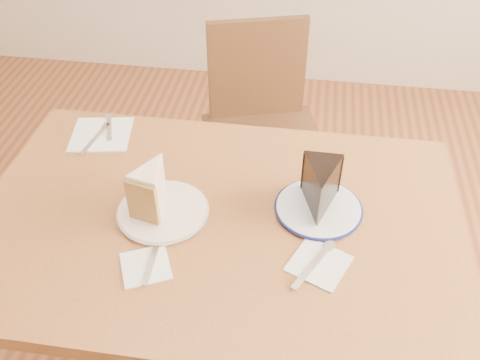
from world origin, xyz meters
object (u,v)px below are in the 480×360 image
(chair_far, at_px, (262,132))
(table, at_px, (218,244))
(carrot_cake, at_px, (154,188))
(plate_cream, at_px, (163,211))
(plate_navy, at_px, (318,208))
(chocolate_cake, at_px, (320,191))

(chair_far, bearing_deg, table, 70.50)
(table, xyz_separation_m, chair_far, (0.03, 0.73, -0.16))
(table, height_order, carrot_cake, carrot_cake)
(plate_cream, height_order, plate_navy, same)
(plate_cream, bearing_deg, carrot_cake, 140.91)
(plate_cream, bearing_deg, chocolate_cake, 9.78)
(chair_far, height_order, plate_navy, chair_far)
(table, relative_size, chocolate_cake, 8.87)
(chocolate_cake, bearing_deg, carrot_cake, 7.49)
(plate_cream, bearing_deg, plate_navy, 10.13)
(carrot_cake, relative_size, chocolate_cake, 0.83)
(plate_cream, relative_size, plate_navy, 1.04)
(table, distance_m, chair_far, 0.75)
(table, height_order, chair_far, chair_far)
(chair_far, relative_size, plate_cream, 4.03)
(plate_navy, relative_size, carrot_cake, 1.87)
(plate_navy, bearing_deg, chair_far, 107.80)
(table, height_order, plate_navy, plate_navy)
(table, bearing_deg, chair_far, 87.37)
(carrot_cake, bearing_deg, chocolate_cake, 19.79)
(table, bearing_deg, chocolate_cake, 13.56)
(plate_cream, height_order, carrot_cake, carrot_cake)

